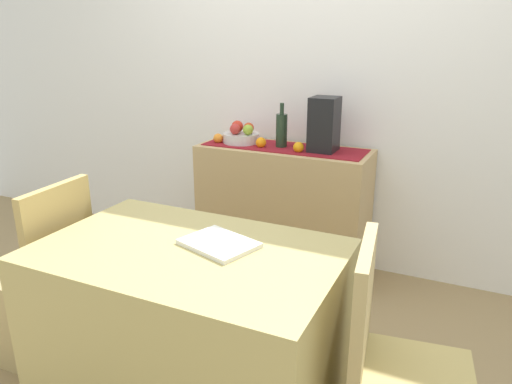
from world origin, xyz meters
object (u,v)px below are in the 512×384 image
Objects in this scene: wine_bottle at (282,130)px; coffee_maker at (324,125)px; chair_near_window at (44,305)px; open_book at (219,243)px; fruit_bowl at (241,138)px; dining_table at (192,330)px; sideboard_console at (283,209)px.

wine_bottle is 0.85× the size of coffee_maker.
coffee_maker is 0.37× the size of chair_near_window.
wine_bottle is 0.28m from coffee_maker.
coffee_maker reaches higher than open_book.
coffee_maker is 1.83m from chair_near_window.
fruit_bowl reaches higher than dining_table.
open_book is at bearing 4.52° from chair_near_window.
coffee_maker is 1.51m from dining_table.
chair_near_window reaches higher than sideboard_console.
sideboard_console is 1.38m from dining_table.
coffee_maker is at bearing 54.68° from chair_near_window.
wine_bottle is 1.33m from open_book.
sideboard_console is 1.36m from open_book.
fruit_bowl is at bearing 73.58° from chair_near_window.
coffee_maker reaches higher than wine_bottle.
wine_bottle reaches higher than sideboard_console.
sideboard_console is 0.53m from wine_bottle.
coffee_maker is (0.26, 0.00, 0.59)m from sideboard_console.
dining_table is at bearing -71.64° from fruit_bowl.
sideboard_console is 4.64× the size of fruit_bowl.
wine_bottle reaches higher than chair_near_window.
chair_near_window is (-0.97, -1.37, -0.74)m from coffee_maker.
sideboard_console is at bearing 62.61° from chair_near_window.
wine_bottle is 1.01× the size of open_book.
fruit_bowl is 0.84× the size of wine_bottle.
open_book is 1.07m from chair_near_window.
sideboard_console is 3.91× the size of wine_bottle.
coffee_maker reaches higher than dining_table.
wine_bottle is at bearing -0.00° from fruit_bowl.
dining_table is 0.40m from open_book.
fruit_bowl is at bearing 108.36° from dining_table.
fruit_bowl is (-0.31, 0.00, 0.46)m from sideboard_console.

